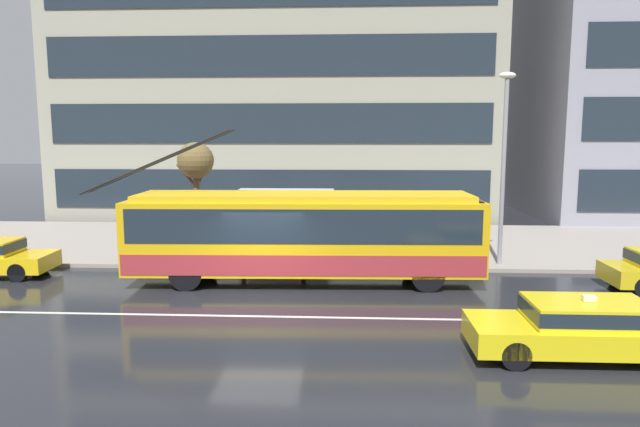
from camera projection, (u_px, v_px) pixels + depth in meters
ground_plane at (258, 303)px, 16.32m from camera, size 160.00×160.00×0.00m
sidewalk_slab at (290, 242)px, 25.29m from camera, size 80.00×10.00×0.14m
lane_centre_line at (250, 316)px, 15.14m from camera, size 72.00×0.14×0.01m
trolleybus at (305, 234)px, 18.48m from camera, size 13.01×2.88×5.05m
taxi_oncoming_far at (582, 326)px, 12.26m from camera, size 4.69×1.74×1.39m
bus_shelter at (286, 207)px, 22.33m from camera, size 3.78×1.50×2.57m
pedestrian_at_shelter at (199, 212)px, 22.67m from camera, size 1.41×1.41×2.07m
pedestrian_approaching_curb at (303, 219)px, 20.72m from camera, size 1.40×1.40×2.04m
pedestrian_walking_past at (243, 233)px, 21.26m from camera, size 0.44×0.44×1.73m
street_lamp at (504, 153)px, 20.13m from camera, size 0.60×0.32×6.91m
street_tree_bare at (196, 164)px, 22.78m from camera, size 1.64×2.03×4.43m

